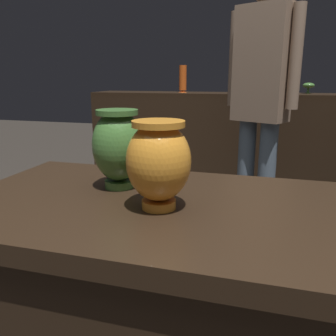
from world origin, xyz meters
TOP-DOWN VIEW (x-y plane):
  - display_plinth at (0.00, 0.00)m, footprint 1.20×0.64m
  - back_display_shelf at (0.00, 2.20)m, footprint 2.60×0.40m
  - vase_centerpiece at (-0.04, -0.05)m, footprint 0.16×0.16m
  - vase_left_accent at (-0.20, 0.09)m, footprint 0.15×0.15m
  - shelf_vase_left at (-0.52, 2.23)m, footprint 0.08×0.08m
  - shelf_vase_right at (0.52, 2.27)m, footprint 0.09×0.09m
  - visitor_center_back at (0.17, 1.43)m, footprint 0.43×0.30m

SIDE VIEW (x-z plane):
  - display_plinth at x=0.00m, z-range 0.00..0.80m
  - back_display_shelf at x=0.00m, z-range 0.00..0.99m
  - vase_centerpiece at x=-0.04m, z-range 0.81..1.03m
  - vase_left_accent at x=-0.20m, z-range 0.81..1.04m
  - visitor_center_back at x=0.17m, z-range 0.16..1.89m
  - shelf_vase_right at x=0.52m, z-range 1.01..1.10m
  - shelf_vase_left at x=-0.52m, z-range 0.99..1.22m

